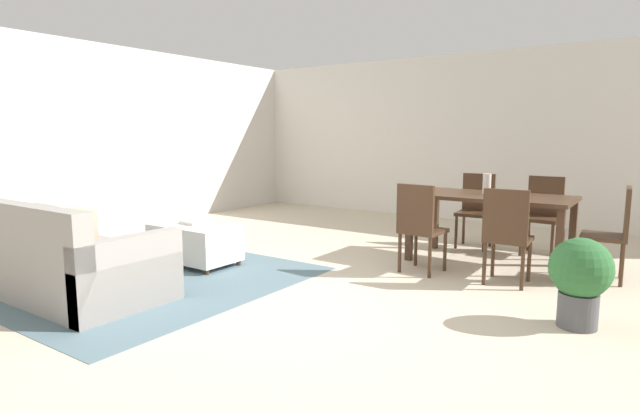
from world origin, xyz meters
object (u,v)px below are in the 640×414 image
(dining_chair_far_right, at_px, (543,211))
(vase_centerpiece, at_px, (487,184))
(dining_chair_near_left, at_px, (419,223))
(couch, at_px, (55,261))
(dining_chair_far_left, at_px, (476,206))
(ottoman_table, at_px, (195,242))
(dining_chair_head_east, at_px, (614,228))
(potted_plant, at_px, (580,276))
(dining_table, at_px, (490,203))
(dining_chair_near_right, at_px, (507,231))
(book_on_ottoman, at_px, (193,222))

(dining_chair_far_right, relative_size, vase_centerpiece, 4.09)
(dining_chair_near_left, bearing_deg, couch, -134.76)
(dining_chair_far_left, bearing_deg, ottoman_table, -129.90)
(dining_chair_head_east, bearing_deg, dining_chair_far_left, 153.25)
(vase_centerpiece, bearing_deg, potted_plant, -53.26)
(couch, bearing_deg, dining_chair_near_left, 45.24)
(dining_chair_head_east, relative_size, vase_centerpiece, 4.09)
(dining_table, relative_size, dining_chair_far_left, 1.82)
(dining_chair_far_left, bearing_deg, dining_chair_near_right, -62.94)
(couch, xyz_separation_m, dining_chair_head_east, (4.08, 3.25, 0.23))
(couch, xyz_separation_m, vase_centerpiece, (2.83, 3.32, 0.58))
(ottoman_table, relative_size, dining_chair_far_left, 1.03)
(dining_table, bearing_deg, dining_chair_far_right, 64.48)
(dining_chair_far_left, bearing_deg, dining_table, -62.78)
(vase_centerpiece, relative_size, book_on_ottoman, 0.86)
(dining_chair_head_east, distance_m, book_on_ottoman, 4.27)
(couch, xyz_separation_m, dining_chair_far_left, (2.49, 4.05, 0.23))
(dining_chair_far_right, bearing_deg, vase_centerpiece, -120.08)
(dining_chair_far_left, height_order, dining_chair_head_east, same)
(dining_chair_near_right, relative_size, book_on_ottoman, 3.54)
(dining_chair_near_right, bearing_deg, dining_chair_head_east, 42.16)
(dining_chair_far_left, xyz_separation_m, dining_chair_head_east, (1.59, -0.80, 0.00))
(ottoman_table, distance_m, dining_chair_near_right, 3.22)
(couch, bearing_deg, dining_table, 48.64)
(couch, relative_size, dining_chair_head_east, 2.38)
(dining_table, height_order, dining_chair_head_east, dining_chair_head_east)
(couch, bearing_deg, dining_chair_far_right, 51.32)
(dining_chair_near_right, relative_size, vase_centerpiece, 4.09)
(dining_chair_head_east, bearing_deg, vase_centerpiece, 176.80)
(couch, distance_m, dining_chair_near_right, 4.13)
(dining_chair_near_right, distance_m, dining_chair_far_left, 1.72)
(couch, height_order, dining_chair_head_east, dining_chair_head_east)
(dining_chair_far_left, xyz_separation_m, book_on_ottoman, (-2.27, -2.62, -0.06))
(book_on_ottoman, relative_size, potted_plant, 0.39)
(dining_chair_near_right, relative_size, potted_plant, 1.37)
(book_on_ottoman, bearing_deg, dining_chair_far_right, 40.97)
(vase_centerpiece, distance_m, book_on_ottoman, 3.25)
(dining_chair_near_left, distance_m, dining_chair_far_right, 1.84)
(potted_plant, bearing_deg, couch, -156.51)
(dining_table, height_order, potted_plant, dining_table)
(couch, bearing_deg, dining_chair_near_right, 37.58)
(vase_centerpiece, bearing_deg, ottoman_table, -143.08)
(dining_chair_far_right, relative_size, potted_plant, 1.37)
(dining_table, relative_size, book_on_ottoman, 6.45)
(couch, bearing_deg, ottoman_table, 79.13)
(ottoman_table, bearing_deg, dining_chair_near_right, 20.47)
(dining_chair_near_right, distance_m, book_on_ottoman, 3.24)
(dining_chair_far_left, relative_size, vase_centerpiece, 4.09)
(ottoman_table, xyz_separation_m, dining_chair_near_right, (3.00, 1.12, 0.27))
(vase_centerpiece, distance_m, potted_plant, 2.03)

